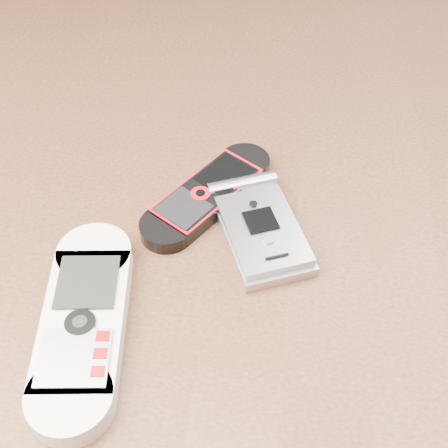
# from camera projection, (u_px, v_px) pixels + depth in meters

# --- Properties ---
(table) EXTENTS (1.20, 0.80, 0.75)m
(table) POSITION_uv_depth(u_px,v_px,m) (218.00, 311.00, 0.55)
(table) COLOR black
(table) RESTS_ON ground
(nokia_white) EXTENTS (0.07, 0.17, 0.02)m
(nokia_white) POSITION_uv_depth(u_px,v_px,m) (84.00, 322.00, 0.41)
(nokia_white) COLOR silver
(nokia_white) RESTS_ON table
(nokia_black_red) EXTENTS (0.11, 0.14, 0.01)m
(nokia_black_red) POSITION_uv_depth(u_px,v_px,m) (208.00, 194.00, 0.49)
(nokia_black_red) COLOR black
(nokia_black_red) RESTS_ON table
(motorola_razr) EXTENTS (0.09, 0.12, 0.02)m
(motorola_razr) POSITION_uv_depth(u_px,v_px,m) (261.00, 230.00, 0.46)
(motorola_razr) COLOR #B9B9BD
(motorola_razr) RESTS_ON table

